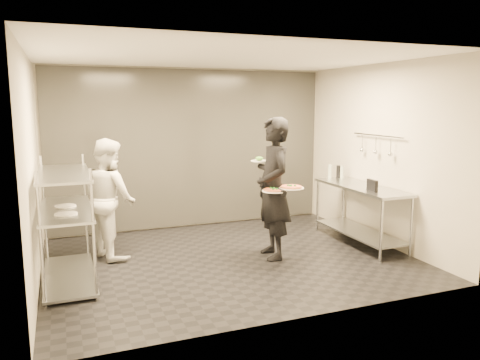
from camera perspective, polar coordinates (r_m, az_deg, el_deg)
name	(u,v)px	position (r m, az deg, el deg)	size (l,w,h in m)	color
room_shell	(205,153)	(7.54, -4.31, 3.29)	(5.00, 4.00, 2.80)	black
pass_rack	(66,220)	(6.17, -20.41, -4.61)	(0.60, 1.60, 1.50)	#B2B4B9
prep_counter	(360,204)	(7.58, 14.48, -2.89)	(0.60, 1.80, 0.92)	#B2B4B9
utensil_rail	(376,145)	(7.59, 16.28, 4.09)	(0.07, 1.20, 0.31)	#B2B4B9
waiter	(273,189)	(6.62, 4.09, -1.04)	(0.73, 0.48, 2.01)	black
chef	(110,198)	(6.92, -15.60, -2.14)	(0.83, 0.65, 1.71)	silver
pizza_plate_near	(275,190)	(6.40, 4.23, -1.25)	(0.34, 0.34, 0.05)	white
pizza_plate_far	(291,187)	(6.50, 6.26, -0.88)	(0.35, 0.35, 0.05)	white
salad_plate	(259,159)	(6.79, 2.37, 2.52)	(0.25, 0.25, 0.07)	white
pos_monitor	(372,185)	(7.10, 15.82, -0.64)	(0.05, 0.24, 0.17)	black
bottle_green	(330,172)	(8.12, 10.91, 1.02)	(0.07, 0.07, 0.24)	#95A395
bottle_clear	(342,172)	(8.18, 12.33, 0.93)	(0.06, 0.06, 0.21)	#95A395
bottle_dark	(338,172)	(8.21, 11.89, 1.01)	(0.06, 0.06, 0.22)	black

